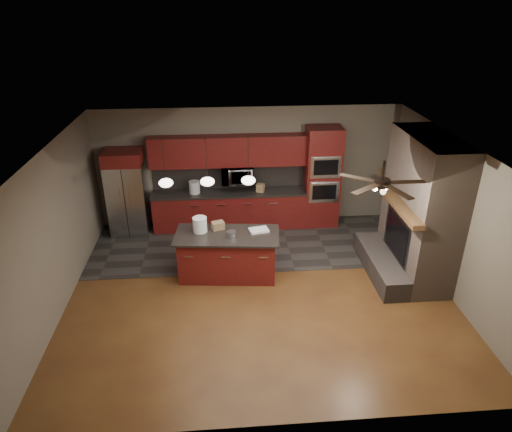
{
  "coord_description": "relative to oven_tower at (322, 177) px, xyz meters",
  "views": [
    {
      "loc": [
        -0.64,
        -7.1,
        5.04
      ],
      "look_at": [
        -0.02,
        0.6,
        1.27
      ],
      "focal_mm": 32.0,
      "sensor_mm": 36.0,
      "label": 1
    }
  ],
  "objects": [
    {
      "name": "oven_tower",
      "position": [
        0.0,
        0.0,
        0.0
      ],
      "size": [
        0.8,
        0.63,
        2.38
      ],
      "color": "maroon",
      "rests_on": "ground"
    },
    {
      "name": "counter_bucket",
      "position": [
        -2.97,
        0.01,
        -0.15
      ],
      "size": [
        0.32,
        0.32,
        0.28
      ],
      "primitive_type": "cylinder",
      "rotation": [
        0.0,
        0.0,
        0.36
      ],
      "color": "silver",
      "rests_on": "back_cabinetry"
    },
    {
      "name": "ceiling",
      "position": [
        -1.7,
        -2.69,
        1.61
      ],
      "size": [
        7.0,
        6.0,
        0.02
      ],
      "primitive_type": "cube",
      "color": "white",
      "rests_on": "back_wall"
    },
    {
      "name": "paint_can",
      "position": [
        -2.19,
        -2.22,
        -0.21
      ],
      "size": [
        0.22,
        0.22,
        0.11
      ],
      "primitive_type": "cylinder",
      "rotation": [
        0.0,
        0.0,
        0.33
      ],
      "color": "#B5B4BA",
      "rests_on": "kitchen_island"
    },
    {
      "name": "microwave",
      "position": [
        -1.98,
        0.06,
        0.11
      ],
      "size": [
        0.73,
        0.41,
        0.5
      ],
      "primitive_type": "imported",
      "color": "silver",
      "rests_on": "back_cabinetry"
    },
    {
      "name": "white_bucket",
      "position": [
        -2.79,
        -1.95,
        -0.12
      ],
      "size": [
        0.32,
        0.32,
        0.29
      ],
      "primitive_type": "cylinder",
      "rotation": [
        0.0,
        0.0,
        -0.22
      ],
      "color": "white",
      "rests_on": "kitchen_island"
    },
    {
      "name": "refrigerator",
      "position": [
        -4.48,
        -0.07,
        -0.2
      ],
      "size": [
        0.84,
        0.75,
        1.98
      ],
      "color": "silver",
      "rests_on": "ground"
    },
    {
      "name": "ceiling_fan",
      "position": [
        0.1,
        -3.49,
        1.27
      ],
      "size": [
        1.27,
        1.33,
        0.41
      ],
      "color": "black",
      "rests_on": "ceiling"
    },
    {
      "name": "kitchen_island",
      "position": [
        -2.28,
        -2.12,
        -0.73
      ],
      "size": [
        2.07,
        1.1,
        0.92
      ],
      "rotation": [
        0.0,
        0.0,
        -0.1
      ],
      "color": "maroon",
      "rests_on": "ground"
    },
    {
      "name": "pendant_right",
      "position": [
        -1.85,
        -1.99,
        0.77
      ],
      "size": [
        0.26,
        0.26,
        0.92
      ],
      "color": "black",
      "rests_on": "ceiling"
    },
    {
      "name": "left_wall",
      "position": [
        -5.2,
        -2.69,
        0.21
      ],
      "size": [
        0.02,
        6.0,
        2.8
      ],
      "primitive_type": "cube",
      "color": "#6F6658",
      "rests_on": "ground"
    },
    {
      "name": "fireplace_column",
      "position": [
        1.34,
        -2.29,
        0.11
      ],
      "size": [
        1.3,
        2.1,
        2.8
      ],
      "color": "#766254",
      "rests_on": "ground"
    },
    {
      "name": "pendant_center",
      "position": [
        -2.6,
        -1.99,
        0.77
      ],
      "size": [
        0.26,
        0.26,
        0.92
      ],
      "color": "black",
      "rests_on": "ceiling"
    },
    {
      "name": "right_wall",
      "position": [
        1.8,
        -2.69,
        0.21
      ],
      "size": [
        0.02,
        6.0,
        2.8
      ],
      "primitive_type": "cube",
      "color": "#6F6658",
      "rests_on": "ground"
    },
    {
      "name": "paint_tray",
      "position": [
        -1.66,
        -2.03,
        -0.25
      ],
      "size": [
        0.4,
        0.32,
        0.04
      ],
      "primitive_type": "cube",
      "rotation": [
        0.0,
        0.0,
        0.2
      ],
      "color": "white",
      "rests_on": "kitchen_island"
    },
    {
      "name": "back_cabinetry",
      "position": [
        -2.18,
        0.05,
        -0.3
      ],
      "size": [
        3.59,
        0.64,
        2.2
      ],
      "color": "maroon",
      "rests_on": "ground"
    },
    {
      "name": "slate_tile_patch",
      "position": [
        -1.7,
        -0.89,
        -1.19
      ],
      "size": [
        7.0,
        2.4,
        0.01
      ],
      "primitive_type": "cube",
      "color": "#32302D",
      "rests_on": "ground"
    },
    {
      "name": "cardboard_box",
      "position": [
        -2.44,
        -1.88,
        -0.2
      ],
      "size": [
        0.27,
        0.23,
        0.15
      ],
      "primitive_type": "cube",
      "rotation": [
        0.0,
        0.0,
        0.32
      ],
      "color": "#8E6C49",
      "rests_on": "kitchen_island"
    },
    {
      "name": "counter_box",
      "position": [
        -1.45,
        -0.04,
        -0.2
      ],
      "size": [
        0.21,
        0.19,
        0.19
      ],
      "primitive_type": "cube",
      "rotation": [
        0.0,
        0.0,
        -0.42
      ],
      "color": "#9D7D51",
      "rests_on": "back_cabinetry"
    },
    {
      "name": "ground",
      "position": [
        -1.7,
        -2.69,
        -1.19
      ],
      "size": [
        7.0,
        7.0,
        0.0
      ],
      "primitive_type": "plane",
      "color": "brown",
      "rests_on": "ground"
    },
    {
      "name": "pendant_left",
      "position": [
        -3.35,
        -1.99,
        0.77
      ],
      "size": [
        0.26,
        0.26,
        0.92
      ],
      "color": "black",
      "rests_on": "ceiling"
    },
    {
      "name": "back_wall",
      "position": [
        -1.7,
        0.31,
        0.21
      ],
      "size": [
        7.0,
        0.02,
        2.8
      ],
      "primitive_type": "cube",
      "color": "#6F6658",
      "rests_on": "ground"
    }
  ]
}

